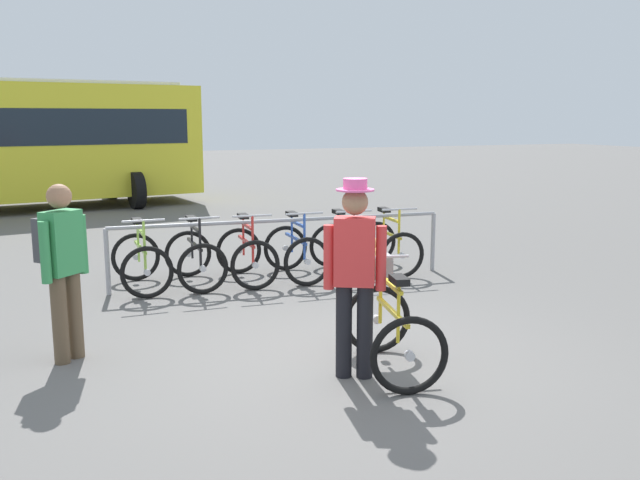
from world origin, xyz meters
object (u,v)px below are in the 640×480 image
Objects in this scene: racked_bike_teal at (343,249)px; racked_bike_blue at (296,252)px; racked_bike_lime at (141,261)px; racked_bike_yellow at (388,246)px; racked_bike_red at (247,255)px; pedestrian_with_backpack at (62,261)px; featured_bicycle at (388,315)px; person_with_featured_bike at (355,270)px; racked_bike_black at (195,258)px.

racked_bike_blue is at bearing 174.91° from racked_bike_teal.
racked_bike_lime and racked_bike_yellow have the same top height.
racked_bike_red is 0.71× the size of pedestrian_with_backpack.
racked_bike_lime is 2.80m from racked_bike_teal.
person_with_featured_bike reaches higher than featured_bicycle.
racked_bike_teal is at bearing 174.91° from racked_bike_yellow.
pedestrian_with_backpack reaches higher than racked_bike_yellow.
pedestrian_with_backpack is (-4.52, -2.13, 0.57)m from racked_bike_yellow.
person_with_featured_bike is at bearing -72.24° from racked_bike_lime.
racked_bike_yellow is at bearing -5.09° from racked_bike_blue.
person_with_featured_bike reaches higher than racked_bike_black.
pedestrian_with_backpack is (-1.03, -2.44, 0.57)m from racked_bike_lime.
racked_bike_teal is 0.91× the size of featured_bicycle.
person_with_featured_bike reaches higher than pedestrian_with_backpack.
racked_bike_blue and racked_bike_yellow have the same top height.
racked_bike_lime is at bearing 107.76° from person_with_featured_bike.
racked_bike_red is at bearing 43.62° from pedestrian_with_backpack.
featured_bicycle is (0.92, -3.69, 0.12)m from racked_bike_black.
racked_bike_lime is 0.96× the size of racked_bike_red.
racked_bike_red is at bearing 93.45° from featured_bicycle.
racked_bike_blue is 0.70m from racked_bike_teal.
racked_bike_black is at bearing 174.91° from racked_bike_yellow.
pedestrian_with_backpack is (-1.73, -2.38, 0.57)m from racked_bike_black.
racked_bike_blue and racked_bike_teal have the same top height.
racked_bike_black is 0.89× the size of featured_bicycle.
racked_bike_blue is (0.70, -0.06, -0.00)m from racked_bike_red.
racked_bike_blue is at bearing 82.37° from featured_bicycle.
racked_bike_lime and racked_bike_red have the same top height.
racked_bike_blue is 3.89m from pedestrian_with_backpack.
racked_bike_yellow is at bearing 61.47° from featured_bicycle.
featured_bicycle is at bearing -108.53° from racked_bike_teal.
racked_bike_yellow is (1.39, -0.12, 0.00)m from racked_bike_blue.
racked_bike_yellow is at bearing -5.09° from racked_bike_black.
racked_bike_red is (1.39, -0.12, -0.00)m from racked_bike_lime.
person_with_featured_bike is (-2.25, -3.54, 0.58)m from racked_bike_yellow.
racked_bike_lime is 2.10m from racked_bike_blue.
racked_bike_blue is (1.39, -0.12, -0.00)m from racked_bike_black.
racked_bike_yellow is (2.09, -0.19, 0.00)m from racked_bike_red.
person_with_featured_bike is at bearing -165.91° from featured_bicycle.
racked_bike_yellow is (2.79, -0.25, 0.00)m from racked_bike_black.
racked_bike_lime is at bearing 67.01° from pedestrian_with_backpack.
racked_bike_lime is at bearing 174.91° from racked_bike_black.
racked_bike_teal is at bearing 71.47° from featured_bicycle.
racked_bike_red is 0.70m from racked_bike_blue.
person_with_featured_bike is at bearing -92.48° from racked_bike_red.
racked_bike_black is 0.96× the size of racked_bike_blue.
person_with_featured_bike is (-0.38, -0.10, 0.46)m from featured_bicycle.
racked_bike_yellow is at bearing 25.21° from pedestrian_with_backpack.
racked_bike_teal and racked_bike_yellow have the same top height.
racked_bike_lime is at bearing 174.91° from racked_bike_red.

